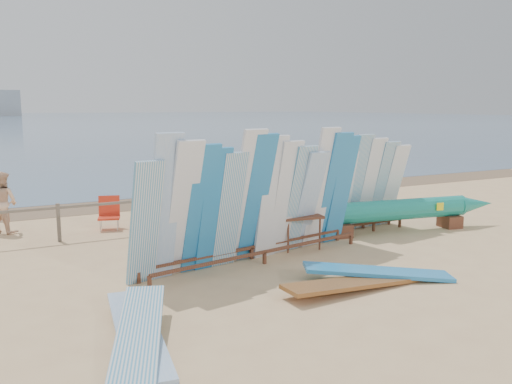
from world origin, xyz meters
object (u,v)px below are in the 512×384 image
beach_chair_left (109,220)px  beachgoer_4 (172,187)px  main_surfboard_rack (258,202)px  stroller (229,203)px  beachgoer_10 (300,175)px  vendor_table (300,231)px  flat_board_a (138,340)px  flat_board_e (139,352)px  beachgoer_6 (168,185)px  flat_board_d (378,280)px  beachgoer_7 (198,181)px  beachgoer_8 (257,177)px  beachgoer_2 (3,202)px  flat_board_c (354,289)px  beachgoer_5 (165,177)px  side_surfboard_rack (370,187)px  beachgoer_extra_0 (358,175)px  outrigger_canoe (398,211)px  beach_chair_right (187,209)px

beach_chair_left → beachgoer_4: size_ratio=0.44×
main_surfboard_rack → stroller: 4.63m
main_surfboard_rack → beachgoer_10: main_surfboard_rack is taller
stroller → vendor_table: bearing=-86.9°
flat_board_a → flat_board_e: size_ratio=1.00×
flat_board_a → beachgoer_10: 10.90m
vendor_table → beachgoer_6: bearing=113.0°
flat_board_d → beach_chair_left: (-3.41, 6.38, 0.25)m
flat_board_d → beachgoer_7: 8.31m
stroller → beachgoer_8: bearing=42.1°
main_surfboard_rack → beachgoer_2: main_surfboard_rack is taller
flat_board_c → beachgoer_6: beachgoer_6 is taller
beachgoer_8 → main_surfboard_rack: bearing=-69.9°
main_surfboard_rack → beachgoer_2: bearing=120.4°
flat_board_c → beachgoer_8: bearing=-17.6°
flat_board_e → beachgoer_8: (6.16, 8.45, 0.91)m
flat_board_d → beachgoer_7: (-0.24, 8.26, 0.80)m
beach_chair_left → beachgoer_5: size_ratio=0.45×
side_surfboard_rack → beachgoer_extra_0: bearing=52.6°
flat_board_d → beach_chair_left: beach_chair_left is taller
flat_board_a → beachgoer_4: (2.96, 7.18, 0.95)m
beachgoer_7 → side_surfboard_rack: bearing=44.3°
beachgoer_10 → outrigger_canoe: bearing=-135.6°
flat_board_e → stroller: size_ratio=2.66×
stroller → beachgoer_5: size_ratio=0.55×
beachgoer_8 → flat_board_c: bearing=-58.3°
side_surfboard_rack → outrigger_canoe: size_ratio=0.42×
flat_board_c → vendor_table: bearing=-14.5°
outrigger_canoe → beach_chair_right: (-4.17, 3.84, -0.24)m
beachgoer_10 → vendor_table: bearing=-167.9°
flat_board_c → beachgoer_extra_0: 9.78m
beachgoer_4 → stroller: bearing=75.9°
flat_board_c → beachgoer_2: beachgoer_2 is taller
stroller → flat_board_e: bearing=-118.2°
outrigger_canoe → flat_board_e: size_ratio=2.16×
outrigger_canoe → beachgoer_7: size_ratio=3.64×
beachgoer_8 → vendor_table: bearing=-60.0°
vendor_table → beachgoer_8: 5.35m
beachgoer_10 → beachgoer_2: 8.74m
beachgoer_10 → beachgoer_6: beachgoer_10 is taller
side_surfboard_rack → beachgoer_7: size_ratio=1.53×
main_surfboard_rack → stroller: bearing=62.3°
beach_chair_left → beachgoer_6: beachgoer_6 is taller
beachgoer_5 → beachgoer_extra_0: 6.59m
beachgoer_4 → beachgoer_2: bearing=-103.2°
stroller → beach_chair_right: bearing=175.5°
flat_board_a → beachgoer_8: beachgoer_8 is taller
beachgoer_10 → beachgoer_6: bearing=132.5°
stroller → beachgoer_5: 2.64m
side_surfboard_rack → stroller: (-2.46, 3.14, -0.70)m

